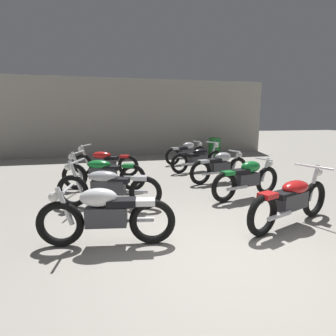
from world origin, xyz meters
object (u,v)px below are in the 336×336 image
(motorcycle_left_row_0, at_px, (106,214))
(motorcycle_right_row_3, at_px, (198,158))
(motorcycle_left_row_1, at_px, (108,186))
(motorcycle_right_row_4, at_px, (187,152))
(motorcycle_left_row_2, at_px, (103,172))
(motorcycle_right_row_0, at_px, (292,200))
(motorcycle_left_row_3, at_px, (105,162))
(motorcycle_right_row_1, at_px, (247,178))
(oil_drum, at_px, (215,147))
(motorcycle_right_row_2, at_px, (220,166))

(motorcycle_left_row_0, bearing_deg, motorcycle_right_row_3, 57.28)
(motorcycle_left_row_1, height_order, motorcycle_right_row_4, motorcycle_left_row_1)
(motorcycle_left_row_0, xyz_separation_m, motorcycle_left_row_2, (-0.05, 3.10, -0.01))
(motorcycle_right_row_0, distance_m, motorcycle_right_row_4, 6.36)
(motorcycle_left_row_3, height_order, motorcycle_right_row_1, motorcycle_left_row_3)
(motorcycle_right_row_1, height_order, motorcycle_right_row_4, same)
(motorcycle_right_row_4, bearing_deg, motorcycle_left_row_1, -123.39)
(motorcycle_left_row_0, distance_m, motorcycle_right_row_0, 3.06)
(motorcycle_left_row_3, bearing_deg, motorcycle_right_row_4, 26.68)
(motorcycle_right_row_3, bearing_deg, motorcycle_right_row_1, -89.55)
(motorcycle_right_row_4, height_order, oil_drum, motorcycle_right_row_4)
(motorcycle_left_row_3, distance_m, motorcycle_right_row_1, 4.45)
(motorcycle_right_row_0, height_order, motorcycle_right_row_2, motorcycle_right_row_0)
(motorcycle_right_row_0, bearing_deg, motorcycle_right_row_2, 87.87)
(motorcycle_left_row_3, distance_m, motorcycle_right_row_4, 3.54)
(motorcycle_left_row_1, height_order, motorcycle_right_row_3, same)
(motorcycle_left_row_3, height_order, motorcycle_right_row_2, motorcycle_left_row_3)
(motorcycle_left_row_1, bearing_deg, motorcycle_left_row_3, 90.82)
(motorcycle_right_row_2, relative_size, motorcycle_right_row_4, 1.03)
(motorcycle_left_row_1, height_order, motorcycle_left_row_3, same)
(motorcycle_right_row_1, bearing_deg, motorcycle_left_row_2, 155.35)
(motorcycle_right_row_3, xyz_separation_m, oil_drum, (2.03, 3.43, -0.03))
(motorcycle_left_row_1, height_order, motorcycle_right_row_2, motorcycle_left_row_1)
(motorcycle_left_row_2, bearing_deg, motorcycle_right_row_2, 1.88)
(motorcycle_left_row_0, xyz_separation_m, motorcycle_right_row_2, (3.18, 3.21, 0.00))
(motorcycle_right_row_1, xyz_separation_m, oil_drum, (2.01, 6.63, -0.03))
(motorcycle_left_row_1, xyz_separation_m, motorcycle_right_row_2, (3.12, 1.55, 0.01))
(motorcycle_left_row_2, bearing_deg, motorcycle_right_row_1, -24.65)
(motorcycle_left_row_2, bearing_deg, motorcycle_left_row_3, 88.02)
(motorcycle_left_row_3, relative_size, motorcycle_right_row_3, 0.97)
(motorcycle_right_row_0, bearing_deg, motorcycle_right_row_3, 89.37)
(motorcycle_left_row_0, bearing_deg, motorcycle_left_row_3, 89.89)
(motorcycle_left_row_1, relative_size, motorcycle_right_row_0, 1.02)
(motorcycle_left_row_0, distance_m, motorcycle_right_row_2, 4.51)
(motorcycle_left_row_3, relative_size, oil_drum, 2.40)
(motorcycle_right_row_1, relative_size, oil_drum, 2.27)
(motorcycle_left_row_1, xyz_separation_m, motorcycle_right_row_1, (3.08, -0.02, 0.01))
(motorcycle_right_row_2, bearing_deg, motorcycle_right_row_1, -91.47)
(motorcycle_right_row_1, height_order, oil_drum, motorcycle_right_row_1)
(motorcycle_right_row_2, relative_size, oil_drum, 2.28)
(motorcycle_left_row_1, distance_m, motorcycle_right_row_4, 5.66)
(motorcycle_left_row_1, distance_m, motorcycle_right_row_2, 3.48)
(motorcycle_left_row_2, relative_size, motorcycle_right_row_4, 1.11)
(motorcycle_left_row_2, bearing_deg, motorcycle_right_row_0, -44.65)
(motorcycle_left_row_2, distance_m, motorcycle_right_row_2, 3.23)
(motorcycle_left_row_0, height_order, motorcycle_right_row_2, same)
(motorcycle_right_row_1, relative_size, motorcycle_right_row_2, 0.99)
(motorcycle_right_row_2, bearing_deg, motorcycle_left_row_3, 153.31)
(motorcycle_right_row_1, bearing_deg, motorcycle_left_row_1, 179.62)
(motorcycle_left_row_3, xyz_separation_m, motorcycle_right_row_1, (3.13, -3.16, 0.01))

